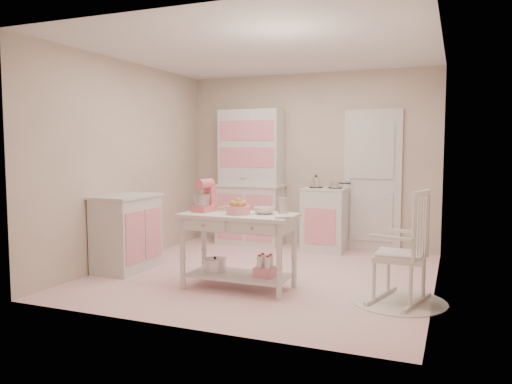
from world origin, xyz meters
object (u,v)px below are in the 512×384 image
at_px(hutch, 250,177).
at_px(rocking_chair, 400,246).
at_px(base_cabinet, 127,233).
at_px(stand_mixer, 204,196).
at_px(stove, 325,219).
at_px(work_table, 239,251).
at_px(bread_basket, 238,210).

bearing_deg(hutch, rocking_chair, -41.34).
relative_size(base_cabinet, stand_mixer, 2.71).
height_order(stove, base_cabinet, same).
relative_size(work_table, bread_basket, 4.80).
xyz_separation_m(base_cabinet, rocking_chair, (3.22, -0.09, 0.09)).
bearing_deg(rocking_chair, hutch, 154.43).
bearing_deg(work_table, stove, 80.82).
relative_size(rocking_chair, work_table, 0.92).
bearing_deg(hutch, work_table, -70.07).
relative_size(base_cabinet, work_table, 0.77).
height_order(base_cabinet, bread_basket, base_cabinet).
bearing_deg(stove, work_table, -99.18).
relative_size(stove, work_table, 0.77).
bearing_deg(bread_basket, rocking_chair, 6.56).
distance_m(hutch, stand_mixer, 2.32).
xyz_separation_m(rocking_chair, work_table, (-1.63, -0.14, -0.15)).
height_order(stove, work_table, stove).
height_order(stove, stand_mixer, stand_mixer).
xyz_separation_m(rocking_chair, bread_basket, (-1.61, -0.19, 0.30)).
bearing_deg(rocking_chair, work_table, -159.49).
bearing_deg(stand_mixer, stove, 79.07).
bearing_deg(base_cabinet, hutch, 70.03).
height_order(base_cabinet, stand_mixer, stand_mixer).
distance_m(stove, work_table, 2.28).
bearing_deg(stove, stand_mixer, -109.34).
bearing_deg(rocking_chair, base_cabinet, -165.78).
bearing_deg(base_cabinet, stand_mixer, -9.79).
bearing_deg(work_table, rocking_chair, 4.74).
height_order(stand_mixer, bread_basket, stand_mixer).
bearing_deg(stand_mixer, base_cabinet, 178.62).
bearing_deg(work_table, base_cabinet, 172.05).
xyz_separation_m(base_cabinet, work_table, (1.59, -0.22, -0.06)).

